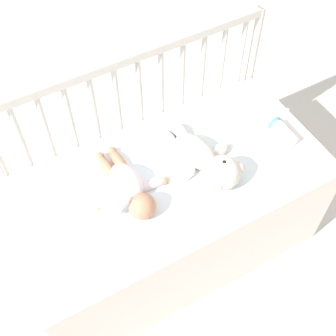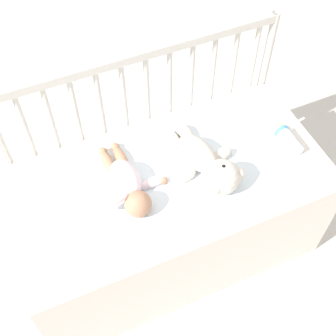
% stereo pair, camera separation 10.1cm
% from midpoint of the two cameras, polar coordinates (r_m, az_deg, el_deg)
% --- Properties ---
extents(ground_plane, '(12.00, 12.00, 0.00)m').
position_cam_midpoint_polar(ground_plane, '(2.28, -1.14, -9.30)').
color(ground_plane, silver).
extents(crib_mattress, '(1.26, 0.62, 0.54)m').
position_cam_midpoint_polar(crib_mattress, '(2.04, -1.26, -5.82)').
color(crib_mattress, white).
rests_on(crib_mattress, ground_plane).
extents(crib_rail, '(1.26, 0.04, 0.91)m').
position_cam_midpoint_polar(crib_rail, '(1.93, -6.23, 7.44)').
color(crib_rail, beige).
rests_on(crib_rail, ground_plane).
extents(blanket, '(0.81, 0.51, 0.01)m').
position_cam_midpoint_polar(blanket, '(1.83, -2.33, -0.74)').
color(blanket, white).
rests_on(blanket, crib_mattress).
extents(teddy_bear, '(0.28, 0.41, 0.14)m').
position_cam_midpoint_polar(teddy_bear, '(1.80, 3.11, 0.88)').
color(teddy_bear, silver).
rests_on(teddy_bear, crib_mattress).
extents(baby, '(0.32, 0.38, 0.11)m').
position_cam_midpoint_polar(baby, '(1.75, -6.42, -2.35)').
color(baby, white).
rests_on(baby, crib_mattress).
extents(baby_bottle, '(0.06, 0.16, 0.06)m').
position_cam_midpoint_polar(baby_bottle, '(1.97, 12.17, 4.48)').
color(baby_bottle, white).
rests_on(baby_bottle, crib_mattress).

